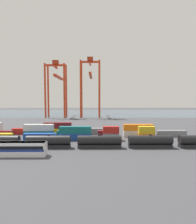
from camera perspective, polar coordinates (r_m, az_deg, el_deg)
name	(u,v)px	position (r m, az deg, el deg)	size (l,w,h in m)	color
ground_plane	(72,126)	(115.01, -7.76, -3.95)	(420.00, 420.00, 0.00)	#424247
harbour_water	(83,113)	(212.04, -4.44, -0.27)	(400.00, 110.00, 0.01)	#384C60
freight_tank_row	(99,141)	(63.19, 0.44, -8.61)	(79.40, 2.93, 4.39)	#232326
shipping_container_1	(4,137)	(82.72, -25.75, -6.54)	(6.04, 2.44, 2.60)	gold
shipping_container_2	(40,137)	(77.96, -16.63, -6.94)	(12.10, 2.44, 2.60)	#1C4299
shipping_container_3	(76,137)	(75.36, -6.60, -7.17)	(12.10, 2.44, 2.60)	#1C4299
shipping_container_4	(75,130)	(74.90, -6.62, -5.22)	(12.10, 2.44, 2.60)	#146066
shipping_container_5	(111,137)	(75.15, 3.81, -7.18)	(6.04, 2.44, 2.60)	slate
shipping_container_6	(111,130)	(74.69, 3.82, -5.22)	(6.04, 2.44, 2.60)	#AD211C
shipping_container_7	(146,136)	(77.36, 13.95, -6.97)	(6.04, 2.44, 2.60)	orange
shipping_container_8	(146,130)	(76.91, 13.98, -5.07)	(6.04, 2.44, 2.60)	gold
shipping_container_11	(6,134)	(89.20, -25.44, -5.78)	(6.04, 2.44, 2.60)	maroon
shipping_container_12	(39,134)	(84.38, -16.93, -6.11)	(12.10, 2.44, 2.60)	#146066
shipping_container_13	(39,127)	(83.97, -16.97, -4.36)	(12.10, 2.44, 2.60)	silver
shipping_container_14	(72,134)	(81.60, -7.61, -6.31)	(12.10, 2.44, 2.60)	#146066
shipping_container_15	(105,134)	(81.07, 2.10, -6.35)	(6.04, 2.44, 2.60)	maroon
shipping_container_16	(138,134)	(82.83, 11.66, -6.20)	(12.10, 2.44, 2.60)	silver
shipping_container_17	(138,127)	(82.41, 11.69, -4.43)	(12.10, 2.44, 2.60)	orange
shipping_container_18	(171,134)	(86.75, 20.58, -5.92)	(12.10, 2.44, 2.60)	slate
shipping_container_21	(26,131)	(92.42, -20.24, -5.31)	(12.10, 2.44, 2.60)	#AD211C
shipping_container_22	(58,131)	(88.72, -11.72, -5.52)	(12.10, 2.44, 2.60)	gold
shipping_container_23	(58,125)	(88.33, -11.75, -3.86)	(12.10, 2.44, 2.60)	maroon
shipping_container_24	(89,131)	(87.11, -2.67, -5.62)	(12.10, 2.44, 2.60)	slate
gantry_crane_west	(57,83)	(172.71, -12.02, 8.30)	(17.31, 38.09, 47.56)	red
gantry_crane_central	(90,81)	(169.72, -2.26, 8.96)	(17.03, 40.11, 50.35)	red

